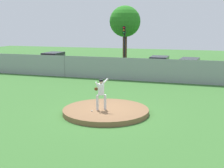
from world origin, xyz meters
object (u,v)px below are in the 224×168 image
at_px(parked_car_navy, 159,65).
at_px(parked_car_white, 189,67).
at_px(pitcher_youth, 101,91).
at_px(baseball, 92,111).
at_px(parked_car_red, 54,61).
at_px(traffic_light_near, 124,39).
at_px(traffic_cone_orange, 121,70).

relative_size(parked_car_navy, parked_car_white, 0.86).
height_order(pitcher_youth, baseball, pitcher_youth).
height_order(pitcher_youth, parked_car_red, pitcher_youth).
distance_m(parked_car_white, traffic_light_near, 8.57).
bearing_deg(parked_car_navy, parked_car_red, -179.47).
bearing_deg(parked_car_white, parked_car_red, -179.27).
relative_size(pitcher_youth, traffic_light_near, 0.37).
bearing_deg(traffic_light_near, parked_car_red, -152.68).
xyz_separation_m(pitcher_youth, baseball, (-0.33, -0.46, -0.96)).
bearing_deg(pitcher_youth, baseball, -126.00).
height_order(pitcher_youth, traffic_cone_orange, pitcher_youth).
relative_size(baseball, parked_car_navy, 0.02).
bearing_deg(parked_car_red, baseball, -55.22).
relative_size(parked_car_red, traffic_light_near, 1.05).
relative_size(parked_car_red, traffic_cone_orange, 8.74).
xyz_separation_m(parked_car_navy, parked_car_white, (2.88, 0.08, -0.04)).
xyz_separation_m(parked_car_navy, traffic_light_near, (-4.59, 3.53, 2.35)).
relative_size(pitcher_youth, traffic_cone_orange, 3.10).
bearing_deg(traffic_cone_orange, traffic_light_near, 101.18).
distance_m(parked_car_navy, parked_car_white, 2.88).
bearing_deg(baseball, parked_car_navy, 86.70).
distance_m(baseball, parked_car_red, 18.84).
relative_size(parked_car_navy, traffic_cone_orange, 7.53).
distance_m(pitcher_youth, traffic_cone_orange, 14.68).
bearing_deg(parked_car_white, traffic_light_near, 155.18).
relative_size(baseball, parked_car_white, 0.02).
distance_m(pitcher_youth, traffic_light_near, 19.17).
xyz_separation_m(pitcher_youth, parked_car_white, (3.44, 15.19, -0.50)).
height_order(parked_car_navy, traffic_light_near, traffic_light_near).
bearing_deg(traffic_light_near, parked_car_navy, -37.57).
relative_size(parked_car_navy, parked_car_red, 0.86).
distance_m(parked_car_navy, parked_car_red, 11.64).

